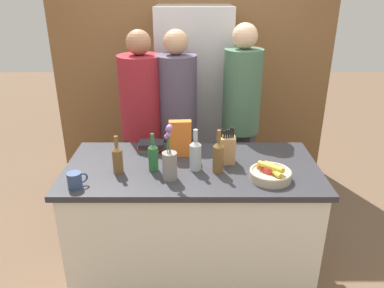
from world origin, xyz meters
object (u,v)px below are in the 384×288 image
(book_stack, at_px, (151,146))
(person_in_blue, at_px, (177,120))
(refrigerator, at_px, (194,103))
(person_in_red_tee, at_px, (241,115))
(bottle_vinegar, at_px, (153,156))
(bottle_water, at_px, (218,156))
(bottle_wine, at_px, (117,158))
(cereal_box, at_px, (180,138))
(bottle_oil, at_px, (195,154))
(person_at_sink, at_px, (143,121))
(flower_vase, at_px, (170,162))
(coffee_mug, at_px, (75,180))
(fruit_bowl, at_px, (270,173))
(knife_block, at_px, (227,149))

(book_stack, height_order, person_in_blue, person_in_blue)
(refrigerator, xyz_separation_m, person_in_red_tee, (0.41, -0.56, 0.07))
(bottle_vinegar, bearing_deg, bottle_water, -2.98)
(bottle_vinegar, height_order, bottle_wine, bottle_vinegar)
(cereal_box, relative_size, bottle_oil, 0.92)
(bottle_wine, xyz_separation_m, person_at_sink, (0.07, 0.82, -0.03))
(flower_vase, xyz_separation_m, cereal_box, (0.06, 0.36, 0.01))
(coffee_mug, bearing_deg, person_at_sink, 73.83)
(flower_vase, bearing_deg, refrigerator, 83.95)
(book_stack, distance_m, bottle_wine, 0.41)
(fruit_bowl, distance_m, knife_block, 0.36)
(knife_block, relative_size, flower_vase, 0.71)
(flower_vase, height_order, bottle_wine, flower_vase)
(knife_block, xyz_separation_m, bottle_vinegar, (-0.50, -0.12, 0.00))
(flower_vase, xyz_separation_m, bottle_vinegar, (-0.12, 0.12, -0.02))
(coffee_mug, xyz_separation_m, person_at_sink, (0.29, 1.01, 0.02))
(refrigerator, relative_size, fruit_bowl, 6.97)
(knife_block, distance_m, cereal_box, 0.35)
(bottle_oil, xyz_separation_m, person_in_blue, (-0.15, 0.78, -0.03))
(refrigerator, relative_size, person_at_sink, 1.08)
(bottle_oil, distance_m, bottle_water, 0.15)
(knife_block, xyz_separation_m, bottle_oil, (-0.22, -0.11, 0.01))
(bottle_wine, height_order, person_in_blue, person_in_blue)
(knife_block, bearing_deg, bottle_vinegar, -166.59)
(fruit_bowl, relative_size, knife_block, 1.01)
(bottle_oil, height_order, bottle_water, bottle_water)
(bottle_water, relative_size, person_at_sink, 0.17)
(coffee_mug, height_order, bottle_wine, bottle_wine)
(bottle_water, distance_m, person_at_sink, 1.01)
(bottle_water, bearing_deg, bottle_vinegar, 177.02)
(book_stack, height_order, bottle_water, bottle_water)
(book_stack, xyz_separation_m, bottle_wine, (-0.18, -0.36, 0.07))
(fruit_bowl, xyz_separation_m, person_in_blue, (-0.63, 0.92, 0.04))
(coffee_mug, xyz_separation_m, person_in_red_tee, (1.14, 1.07, 0.06))
(bottle_vinegar, relative_size, bottle_water, 0.89)
(person_at_sink, xyz_separation_m, person_in_blue, (0.30, 0.01, 0.01))
(refrigerator, distance_m, fruit_bowl, 1.60)
(person_at_sink, bearing_deg, person_in_red_tee, 15.28)
(bottle_oil, height_order, person_in_red_tee, person_in_red_tee)
(knife_block, height_order, bottle_water, bottle_water)
(coffee_mug, relative_size, person_in_red_tee, 0.07)
(person_in_blue, bearing_deg, person_at_sink, 156.87)
(knife_block, distance_m, bottle_water, 0.16)
(cereal_box, xyz_separation_m, bottle_wine, (-0.40, -0.27, -0.03))
(refrigerator, distance_m, bottle_vinegar, 1.43)
(fruit_bowl, bearing_deg, person_in_blue, 124.37)
(fruit_bowl, relative_size, flower_vase, 0.72)
(coffee_mug, xyz_separation_m, bottle_water, (0.89, 0.21, 0.07))
(bottle_vinegar, bearing_deg, person_in_red_tee, 50.85)
(knife_block, relative_size, cereal_box, 1.00)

